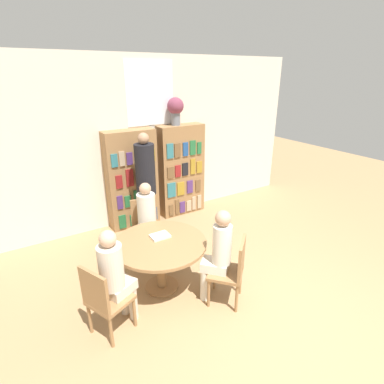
# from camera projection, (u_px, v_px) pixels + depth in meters

# --- Properties ---
(ground_plane) EXTENTS (16.00, 16.00, 0.00)m
(ground_plane) POSITION_uv_depth(u_px,v_px,m) (292.00, 333.00, 3.33)
(ground_plane) COLOR #9E7A51
(wall_back) EXTENTS (6.40, 0.07, 3.00)m
(wall_back) POSITION_uv_depth(u_px,v_px,m) (152.00, 141.00, 5.58)
(wall_back) COLOR beige
(wall_back) RESTS_ON ground_plane
(bookshelf_left) EXTENTS (0.90, 0.34, 1.78)m
(bookshelf_left) POSITION_uv_depth(u_px,v_px,m) (132.00, 180.00, 5.41)
(bookshelf_left) COLOR olive
(bookshelf_left) RESTS_ON ground_plane
(bookshelf_right) EXTENTS (0.90, 0.34, 1.78)m
(bookshelf_right) POSITION_uv_depth(u_px,v_px,m) (181.00, 171.00, 5.90)
(bookshelf_right) COLOR olive
(bookshelf_right) RESTS_ON ground_plane
(flower_vase) EXTENTS (0.30, 0.30, 0.50)m
(flower_vase) POSITION_uv_depth(u_px,v_px,m) (175.00, 108.00, 5.42)
(flower_vase) COLOR slate
(flower_vase) RESTS_ON bookshelf_right
(reading_table) EXTENTS (1.18, 1.18, 0.70)m
(reading_table) POSITION_uv_depth(u_px,v_px,m) (160.00, 250.00, 3.82)
(reading_table) COLOR olive
(reading_table) RESTS_ON ground_plane
(chair_near_camera) EXTENTS (0.53, 0.53, 0.88)m
(chair_near_camera) POSITION_uv_depth(u_px,v_px,m) (104.00, 298.00, 3.14)
(chair_near_camera) COLOR olive
(chair_near_camera) RESTS_ON ground_plane
(chair_left_side) EXTENTS (0.47, 0.47, 0.88)m
(chair_left_side) POSITION_uv_depth(u_px,v_px,m) (146.00, 224.00, 4.66)
(chair_left_side) COLOR olive
(chair_left_side) RESTS_ON ground_plane
(chair_far_side) EXTENTS (0.57, 0.57, 0.88)m
(chair_far_side) POSITION_uv_depth(u_px,v_px,m) (232.00, 268.00, 3.62)
(chair_far_side) COLOR olive
(chair_far_side) RESTS_ON ground_plane
(seated_reader_left) EXTENTS (0.33, 0.40, 1.22)m
(seated_reader_left) POSITION_uv_depth(u_px,v_px,m) (147.00, 218.00, 4.43)
(seated_reader_left) COLOR beige
(seated_reader_left) RESTS_ON ground_plane
(seated_reader_right) EXTENTS (0.38, 0.39, 1.24)m
(seated_reader_right) POSITION_uv_depth(u_px,v_px,m) (218.00, 252.00, 3.59)
(seated_reader_right) COLOR silver
(seated_reader_right) RESTS_ON ground_plane
(seated_reader_back) EXTENTS (0.40, 0.37, 1.23)m
(seated_reader_back) POSITION_uv_depth(u_px,v_px,m) (115.00, 273.00, 3.20)
(seated_reader_back) COLOR beige
(seated_reader_back) RESTS_ON ground_plane
(librarian_standing) EXTENTS (0.33, 0.60, 1.81)m
(librarian_standing) POSITION_uv_depth(u_px,v_px,m) (145.00, 174.00, 4.95)
(librarian_standing) COLOR black
(librarian_standing) RESTS_ON ground_plane
(open_book_on_table) EXTENTS (0.24, 0.18, 0.03)m
(open_book_on_table) POSITION_uv_depth(u_px,v_px,m) (160.00, 236.00, 3.88)
(open_book_on_table) COLOR silver
(open_book_on_table) RESTS_ON reading_table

